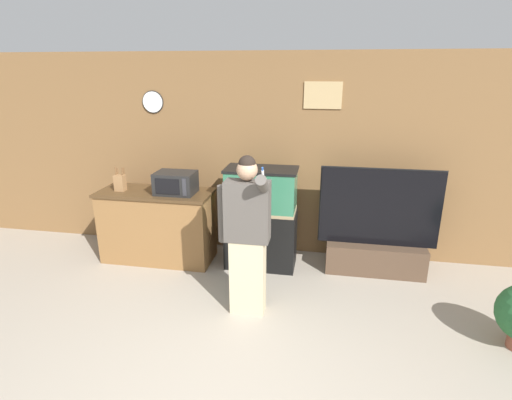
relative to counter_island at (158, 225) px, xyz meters
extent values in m
cube|color=brown|center=(1.42, 0.57, 0.84)|extent=(10.00, 0.06, 2.60)
cube|color=tan|center=(2.01, 0.54, 1.62)|extent=(0.46, 0.02, 0.32)
cylinder|color=white|center=(-0.18, 0.53, 1.51)|extent=(0.27, 0.03, 0.27)
cylinder|color=black|center=(-0.18, 0.53, 1.51)|extent=(0.29, 0.01, 0.29)
cube|color=brown|center=(0.00, 0.00, -0.02)|extent=(1.40, 0.57, 0.89)
cube|color=#48321C|center=(0.00, 0.00, 0.44)|extent=(1.44, 0.61, 0.03)
cube|color=black|center=(0.29, -0.03, 0.59)|extent=(0.48, 0.34, 0.27)
cube|color=black|center=(0.25, -0.20, 0.59)|extent=(0.30, 0.01, 0.19)
cube|color=#2D2D33|center=(0.47, -0.20, 0.59)|extent=(0.05, 0.01, 0.21)
cube|color=olive|center=(-0.44, -0.05, 0.56)|extent=(0.12, 0.10, 0.20)
cylinder|color=brown|center=(-0.48, -0.04, 0.72)|extent=(0.02, 0.02, 0.11)
cylinder|color=brown|center=(-0.39, -0.04, 0.71)|extent=(0.02, 0.02, 0.10)
cylinder|color=brown|center=(-0.48, 0.00, 0.70)|extent=(0.02, 0.02, 0.08)
cylinder|color=brown|center=(-0.39, 0.00, 0.71)|extent=(0.02, 0.02, 0.09)
cube|color=black|center=(1.34, 0.06, -0.10)|extent=(0.86, 0.46, 0.72)
cube|color=#937F5B|center=(1.34, 0.06, 0.28)|extent=(0.84, 0.44, 0.04)
cube|color=#2D6B4C|center=(1.34, 0.06, 0.53)|extent=(0.83, 0.44, 0.53)
cube|color=black|center=(1.34, 0.06, 0.79)|extent=(0.86, 0.46, 0.03)
cube|color=#4C3828|center=(2.75, 0.14, -0.28)|extent=(1.17, 0.40, 0.37)
cube|color=black|center=(2.75, 0.14, 0.36)|extent=(1.38, 0.05, 0.92)
cube|color=black|center=(2.75, 0.17, 0.36)|extent=(1.41, 0.01, 0.95)
cube|color=#BCAD89|center=(1.38, -0.97, -0.07)|extent=(0.34, 0.19, 0.80)
cube|color=#4C4742|center=(1.38, -0.97, 0.63)|extent=(0.43, 0.21, 0.60)
sphere|color=tan|center=(1.38, -0.97, 1.04)|extent=(0.20, 0.20, 0.20)
sphere|color=black|center=(1.38, -0.97, 1.09)|extent=(0.16, 0.16, 0.16)
cylinder|color=#4C4742|center=(1.14, -0.97, 0.59)|extent=(0.11, 0.11, 0.57)
cylinder|color=#4C4742|center=(1.55, -1.10, 0.93)|extent=(0.10, 0.31, 0.26)
cylinder|color=white|center=(1.55, -1.12, 1.03)|extent=(0.02, 0.06, 0.11)
cylinder|color=#2856B2|center=(1.55, -1.14, 1.09)|extent=(0.02, 0.03, 0.05)
camera|label=1|loc=(2.10, -4.48, 1.93)|focal=28.00mm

